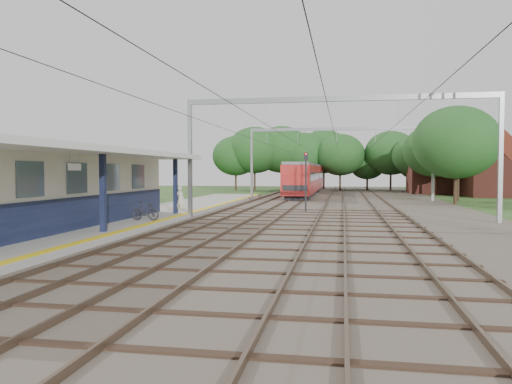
# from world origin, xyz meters

# --- Properties ---
(ground) EXTENTS (160.00, 160.00, 0.00)m
(ground) POSITION_xyz_m (0.00, 0.00, 0.00)
(ground) COLOR #2D4C1E
(ground) RESTS_ON ground
(ballast_bed) EXTENTS (18.00, 90.00, 0.10)m
(ballast_bed) POSITION_xyz_m (4.00, 30.00, 0.05)
(ballast_bed) COLOR #473D33
(ballast_bed) RESTS_ON ground
(platform) EXTENTS (5.00, 52.00, 0.35)m
(platform) POSITION_xyz_m (-7.50, 14.00, 0.17)
(platform) COLOR gray
(platform) RESTS_ON ground
(yellow_stripe) EXTENTS (0.45, 52.00, 0.01)m
(yellow_stripe) POSITION_xyz_m (-5.25, 14.00, 0.35)
(yellow_stripe) COLOR yellow
(yellow_stripe) RESTS_ON platform
(station_building) EXTENTS (3.41, 18.00, 3.40)m
(station_building) POSITION_xyz_m (-8.88, 7.00, 2.04)
(station_building) COLOR beige
(station_building) RESTS_ON platform
(canopy) EXTENTS (6.40, 20.00, 3.44)m
(canopy) POSITION_xyz_m (-7.77, 6.00, 3.64)
(canopy) COLOR #101633
(canopy) RESTS_ON platform
(rail_tracks) EXTENTS (11.80, 88.00, 0.15)m
(rail_tracks) POSITION_xyz_m (1.50, 30.00, 0.18)
(rail_tracks) COLOR brown
(rail_tracks) RESTS_ON ballast_bed
(catenary_system) EXTENTS (17.22, 88.00, 7.00)m
(catenary_system) POSITION_xyz_m (3.39, 25.28, 5.51)
(catenary_system) COLOR gray
(catenary_system) RESTS_ON ground
(tree_band) EXTENTS (31.72, 30.88, 8.82)m
(tree_band) POSITION_xyz_m (3.84, 57.12, 4.92)
(tree_band) COLOR #382619
(tree_band) RESTS_ON ground
(house_near) EXTENTS (7.00, 6.12, 7.89)m
(house_near) POSITION_xyz_m (21.00, 46.00, 2.99)
(house_near) COLOR brown
(house_near) RESTS_ON ground
(house_far) EXTENTS (8.00, 6.12, 8.66)m
(house_far) POSITION_xyz_m (16.00, 52.00, 3.23)
(house_far) COLOR brown
(house_far) RESTS_ON ground
(person) EXTENTS (0.70, 0.60, 1.62)m
(person) POSITION_xyz_m (-5.60, 14.96, 1.16)
(person) COLOR silver
(person) RESTS_ON platform
(bicycle) EXTENTS (1.62, 0.72, 0.94)m
(bicycle) POSITION_xyz_m (-6.02, 10.71, 0.82)
(bicycle) COLOR black
(bicycle) RESTS_ON platform
(train) EXTENTS (2.74, 34.07, 3.61)m
(train) POSITION_xyz_m (-0.50, 49.42, 2.02)
(train) COLOR black
(train) RESTS_ON ballast_bed
(signal_post) EXTENTS (0.28, 0.25, 4.11)m
(signal_post) POSITION_xyz_m (1.35, 20.74, 2.54)
(signal_post) COLOR black
(signal_post) RESTS_ON ground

